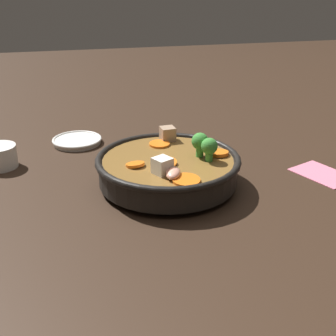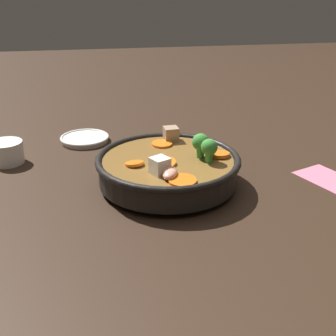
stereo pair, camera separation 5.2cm
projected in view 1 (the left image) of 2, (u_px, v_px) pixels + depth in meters
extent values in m
plane|color=black|center=(168.00, 186.00, 0.86)|extent=(3.00, 3.00, 0.00)
cylinder|color=black|center=(168.00, 183.00, 0.85)|extent=(0.14, 0.14, 0.01)
cylinder|color=black|center=(168.00, 170.00, 0.84)|extent=(0.25, 0.25, 0.04)
torus|color=black|center=(168.00, 159.00, 0.84)|extent=(0.26, 0.26, 0.01)
cylinder|color=brown|center=(168.00, 165.00, 0.84)|extent=(0.23, 0.23, 0.02)
cylinder|color=orange|center=(186.00, 180.00, 0.75)|extent=(0.05, 0.05, 0.01)
cylinder|color=orange|center=(165.00, 163.00, 0.81)|extent=(0.06, 0.06, 0.01)
cylinder|color=orange|center=(218.00, 152.00, 0.86)|extent=(0.04, 0.04, 0.01)
cylinder|color=orange|center=(159.00, 144.00, 0.90)|extent=(0.04, 0.04, 0.01)
cylinder|color=orange|center=(135.00, 164.00, 0.81)|extent=(0.04, 0.04, 0.01)
cylinder|color=green|center=(209.00, 156.00, 0.82)|extent=(0.01, 0.01, 0.02)
sphere|color=#388433|center=(209.00, 146.00, 0.82)|extent=(0.03, 0.03, 0.03)
cylinder|color=green|center=(200.00, 152.00, 0.84)|extent=(0.01, 0.01, 0.02)
sphere|color=#388433|center=(200.00, 142.00, 0.83)|extent=(0.03, 0.03, 0.03)
cube|color=#9E7F66|center=(168.00, 134.00, 0.92)|extent=(0.03, 0.03, 0.03)
cube|color=silver|center=(162.00, 166.00, 0.77)|extent=(0.04, 0.04, 0.03)
ellipsoid|color=#EA9E84|center=(173.00, 173.00, 0.76)|extent=(0.05, 0.04, 0.02)
cylinder|color=white|center=(77.00, 141.00, 1.05)|extent=(0.10, 0.10, 0.01)
torus|color=white|center=(77.00, 139.00, 1.05)|extent=(0.11, 0.11, 0.01)
cube|color=#D16B84|center=(322.00, 174.00, 0.90)|extent=(0.13, 0.11, 0.00)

